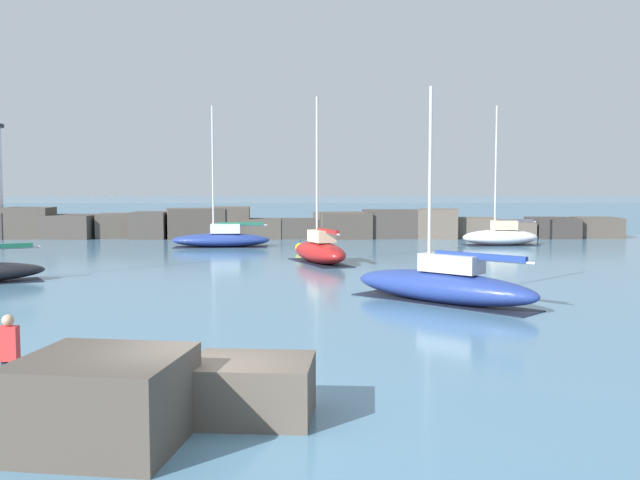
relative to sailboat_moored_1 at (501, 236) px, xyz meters
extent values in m
plane|color=teal|center=(-15.90, -37.93, -0.67)|extent=(600.00, 600.00, 0.00)
cube|color=teal|center=(-15.90, 68.25, -0.67)|extent=(400.00, 116.00, 0.01)
cube|color=#4C443D|center=(-36.29, 7.98, 0.57)|extent=(3.80, 3.65, 2.49)
cube|color=#423D38|center=(-32.83, 8.30, 0.27)|extent=(4.63, 4.85, 1.87)
cube|color=#4C443D|center=(-28.84, 8.64, 0.31)|extent=(4.37, 4.09, 1.96)
cube|color=#423D38|center=(-26.41, 7.77, 0.39)|extent=(2.97, 3.77, 2.12)
cube|color=#4C443D|center=(-22.78, 7.48, 0.54)|extent=(5.09, 4.15, 2.42)
cube|color=#4C443D|center=(-20.05, 8.95, 0.56)|extent=(3.38, 5.02, 2.47)
cube|color=#4C443D|center=(-17.27, 7.51, 0.11)|extent=(2.95, 3.49, 1.57)
cube|color=#423D38|center=(-14.20, 7.95, 0.09)|extent=(4.48, 4.18, 1.53)
cube|color=#4C443D|center=(-10.88, 7.85, 0.35)|extent=(4.64, 5.49, 2.05)
cube|color=#423D38|center=(-6.48, 8.18, 0.45)|extent=(5.03, 4.57, 2.25)
cube|color=brown|center=(-3.03, 7.48, 0.50)|extent=(3.95, 4.44, 2.34)
cube|color=brown|center=(0.12, 7.58, 0.14)|extent=(3.60, 3.82, 1.63)
cube|color=brown|center=(2.92, 7.98, -0.04)|extent=(4.63, 4.86, 1.26)
cube|color=#383330|center=(6.57, 8.16, 0.11)|extent=(3.80, 5.47, 1.57)
cube|color=#4C443D|center=(10.08, 7.67, 0.14)|extent=(3.85, 4.08, 1.63)
cube|color=#4C443D|center=(-17.42, -38.77, 0.07)|extent=(2.91, 2.85, 1.48)
cube|color=brown|center=(-15.08, -37.44, -0.14)|extent=(2.33, 1.99, 1.07)
ellipsoid|color=white|center=(-0.03, 0.00, -0.11)|extent=(5.50, 2.39, 1.12)
cube|color=black|center=(-0.03, 0.00, -0.66)|extent=(5.23, 2.34, 0.03)
cube|color=beige|center=(0.24, 0.01, 0.77)|extent=(1.67, 1.26, 0.64)
cylinder|color=silver|center=(-0.43, -0.02, 4.81)|extent=(0.12, 0.12, 8.72)
cylinder|color=#BCBCC1|center=(1.05, 0.04, 1.00)|extent=(2.98, 0.22, 0.10)
cube|color=#4C4C51|center=(1.05, 0.04, 1.10)|extent=(2.54, 0.30, 0.20)
ellipsoid|color=navy|center=(-19.76, -0.98, -0.19)|extent=(6.79, 2.36, 0.96)
cube|color=black|center=(-19.76, -0.98, -0.66)|extent=(6.46, 2.31, 0.03)
cube|color=silver|center=(-19.43, -0.97, 0.61)|extent=(2.05, 1.25, 0.64)
cylinder|color=silver|center=(-20.27, -0.99, 4.65)|extent=(0.12, 0.12, 8.72)
cylinder|color=#BCBCC1|center=(-18.42, -0.94, 0.84)|extent=(3.70, 0.21, 0.10)
cube|color=#1E664C|center=(-18.42, -0.94, 0.94)|extent=(3.15, 0.30, 0.20)
ellipsoid|color=maroon|center=(-13.18, -11.32, -0.08)|extent=(3.76, 6.10, 1.18)
cube|color=black|center=(-13.18, -11.32, -0.66)|extent=(3.62, 5.82, 0.03)
cube|color=beige|center=(-13.08, -11.60, 0.83)|extent=(1.58, 1.99, 0.64)
cylinder|color=silver|center=(-13.33, -10.91, 4.46)|extent=(0.12, 0.12, 7.91)
cylinder|color=#BCBCC1|center=(-12.79, -12.41, 1.06)|extent=(1.17, 3.04, 0.10)
cube|color=maroon|center=(-12.79, -12.41, 1.16)|extent=(1.10, 2.62, 0.20)
ellipsoid|color=navy|center=(-9.09, -24.73, -0.10)|extent=(6.61, 6.53, 1.14)
cube|color=black|center=(-9.09, -24.73, -0.66)|extent=(6.32, 6.24, 0.03)
cube|color=#B2B2B7|center=(-8.82, -25.00, 0.79)|extent=(2.29, 2.27, 0.64)
cylinder|color=silver|center=(-9.50, -24.34, 3.81)|extent=(0.12, 0.12, 6.68)
cylinder|color=#BCBCC1|center=(-8.01, -25.79, 1.02)|extent=(3.05, 2.99, 0.10)
cube|color=navy|center=(-8.01, -25.79, 1.12)|extent=(2.67, 2.62, 0.20)
sphere|color=yellow|center=(-14.27, -5.39, -0.36)|extent=(0.63, 0.63, 0.63)
cylinder|color=black|center=(-14.27, -5.39, 0.06)|extent=(0.04, 0.04, 0.20)
cylinder|color=#282833|center=(-19.95, -36.49, -0.25)|extent=(0.14, 0.14, 0.85)
cylinder|color=#282833|center=(-19.77, -36.49, -0.25)|extent=(0.14, 0.14, 0.85)
cube|color=red|center=(-19.86, -36.49, 0.52)|extent=(0.36, 0.22, 0.67)
sphere|color=tan|center=(-19.86, -36.49, 0.97)|extent=(0.23, 0.23, 0.23)
camera|label=1|loc=(-14.18, -50.22, 3.56)|focal=40.00mm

